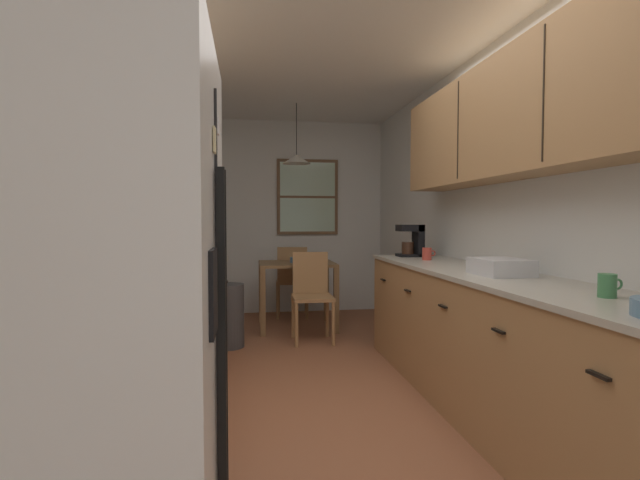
# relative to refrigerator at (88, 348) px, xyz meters

# --- Properties ---
(ground_plane) EXTENTS (12.00, 12.00, 0.00)m
(ground_plane) POSITION_rel_refrigerator_xyz_m (0.95, 2.21, -0.87)
(ground_plane) COLOR #995B3D
(wall_left) EXTENTS (0.10, 9.00, 2.55)m
(wall_left) POSITION_rel_refrigerator_xyz_m (-0.40, 2.21, 0.40)
(wall_left) COLOR silver
(wall_left) RESTS_ON ground
(wall_right) EXTENTS (0.10, 9.00, 2.55)m
(wall_right) POSITION_rel_refrigerator_xyz_m (2.30, 2.21, 0.40)
(wall_right) COLOR silver
(wall_right) RESTS_ON ground
(wall_back) EXTENTS (4.40, 0.10, 2.55)m
(wall_back) POSITION_rel_refrigerator_xyz_m (0.95, 4.86, 0.40)
(wall_back) COLOR silver
(wall_back) RESTS_ON ground
(ceiling_slab) EXTENTS (4.40, 9.00, 0.08)m
(ceiling_slab) POSITION_rel_refrigerator_xyz_m (0.95, 2.21, 1.72)
(ceiling_slab) COLOR white
(refrigerator) EXTENTS (0.74, 0.79, 1.75)m
(refrigerator) POSITION_rel_refrigerator_xyz_m (0.00, 0.00, 0.00)
(refrigerator) COLOR white
(refrigerator) RESTS_ON ground
(stove_range) EXTENTS (0.66, 0.62, 1.10)m
(stove_range) POSITION_rel_refrigerator_xyz_m (-0.05, 0.73, -0.40)
(stove_range) COLOR silver
(stove_range) RESTS_ON ground
(microwave_over_range) EXTENTS (0.39, 0.59, 0.31)m
(microwave_over_range) POSITION_rel_refrigerator_xyz_m (-0.16, 0.73, 0.76)
(microwave_over_range) COLOR silver
(counter_left) EXTENTS (0.64, 1.98, 0.90)m
(counter_left) POSITION_rel_refrigerator_xyz_m (-0.05, 2.03, -0.42)
(counter_left) COLOR #A87A4C
(counter_left) RESTS_ON ground
(upper_cabinets_left) EXTENTS (0.33, 2.06, 0.64)m
(upper_cabinets_left) POSITION_rel_refrigerator_xyz_m (-0.19, 1.98, 0.94)
(upper_cabinets_left) COLOR #A87A4C
(counter_right) EXTENTS (0.64, 3.24, 0.90)m
(counter_right) POSITION_rel_refrigerator_xyz_m (1.95, 1.32, -0.42)
(counter_right) COLOR #A87A4C
(counter_right) RESTS_ON ground
(upper_cabinets_right) EXTENTS (0.33, 2.92, 0.75)m
(upper_cabinets_right) POSITION_rel_refrigerator_xyz_m (2.09, 1.27, 1.00)
(upper_cabinets_right) COLOR #A87A4C
(dining_table) EXTENTS (0.85, 0.71, 0.75)m
(dining_table) POSITION_rel_refrigerator_xyz_m (0.99, 3.86, -0.26)
(dining_table) COLOR brown
(dining_table) RESTS_ON ground
(dining_chair_near) EXTENTS (0.40, 0.40, 0.90)m
(dining_chair_near) POSITION_rel_refrigerator_xyz_m (1.08, 3.30, -0.37)
(dining_chair_near) COLOR #A87A4C
(dining_chair_near) RESTS_ON ground
(dining_chair_far) EXTENTS (0.44, 0.44, 0.90)m
(dining_chair_far) POSITION_rel_refrigerator_xyz_m (0.99, 4.42, -0.37)
(dining_chair_far) COLOR #A87A4C
(dining_chair_far) RESTS_ON ground
(pendant_light) EXTENTS (0.32, 0.32, 0.68)m
(pendant_light) POSITION_rel_refrigerator_xyz_m (0.99, 3.86, 1.05)
(pendant_light) COLOR black
(back_window) EXTENTS (0.82, 0.05, 1.00)m
(back_window) POSITION_rel_refrigerator_xyz_m (1.23, 4.78, 0.67)
(back_window) COLOR brown
(trash_bin) EXTENTS (0.31, 0.31, 0.61)m
(trash_bin) POSITION_rel_refrigerator_xyz_m (0.25, 3.16, -0.57)
(trash_bin) COLOR #3F3F42
(trash_bin) RESTS_ON ground
(storage_canister) EXTENTS (0.12, 0.12, 0.21)m
(storage_canister) POSITION_rel_refrigerator_xyz_m (-0.05, 1.28, 0.13)
(storage_canister) COLOR red
(storage_canister) RESTS_ON counter_left
(dish_towel) EXTENTS (0.02, 0.16, 0.24)m
(dish_towel) POSITION_rel_refrigerator_xyz_m (0.31, 0.88, -0.37)
(dish_towel) COLOR silver
(coffee_maker) EXTENTS (0.22, 0.18, 0.29)m
(coffee_maker) POSITION_rel_refrigerator_xyz_m (1.94, 2.68, 0.18)
(coffee_maker) COLOR black
(coffee_maker) RESTS_ON counter_right
(mug_by_coffeemaker) EXTENTS (0.11, 0.07, 0.10)m
(mug_by_coffeemaker) POSITION_rel_refrigerator_xyz_m (1.97, 0.39, 0.08)
(mug_by_coffeemaker) COLOR #3F7F4C
(mug_by_coffeemaker) RESTS_ON counter_right
(mug_spare) EXTENTS (0.11, 0.08, 0.10)m
(mug_spare) POSITION_rel_refrigerator_xyz_m (1.92, 2.30, 0.08)
(mug_spare) COLOR #BF3F33
(mug_spare) RESTS_ON counter_right
(dish_rack) EXTENTS (0.28, 0.34, 0.10)m
(dish_rack) POSITION_rel_refrigerator_xyz_m (1.96, 1.22, 0.08)
(dish_rack) COLOR silver
(dish_rack) RESTS_ON counter_right
(table_serving_bowl) EXTENTS (0.17, 0.17, 0.06)m
(table_serving_bowl) POSITION_rel_refrigerator_xyz_m (0.99, 3.84, -0.09)
(table_serving_bowl) COLOR #4C7299
(table_serving_bowl) RESTS_ON dining_table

